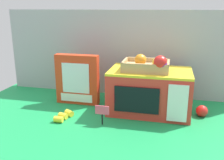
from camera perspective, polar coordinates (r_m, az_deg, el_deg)
ground_plane at (r=1.48m, az=1.03°, el=-6.31°), size 1.70×1.70×0.00m
display_back_panel at (r=1.65m, az=2.99°, el=5.96°), size 1.61×0.03×0.55m
toy_microwave at (r=1.41m, az=8.44°, el=-2.51°), size 0.44×0.28×0.24m
food_groups_crate at (r=1.35m, az=8.26°, el=3.32°), size 0.24×0.19×0.10m
cookie_set_box at (r=1.52m, az=-7.81°, el=0.11°), size 0.26×0.06×0.30m
price_sign at (r=1.26m, az=-2.24°, el=-7.23°), size 0.07×0.01×0.10m
loose_toy_banana at (r=1.36m, az=-10.83°, el=-7.97°), size 0.07×0.13×0.03m
loose_toy_apple at (r=1.44m, az=19.58°, el=-6.58°), size 0.06×0.06×0.06m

